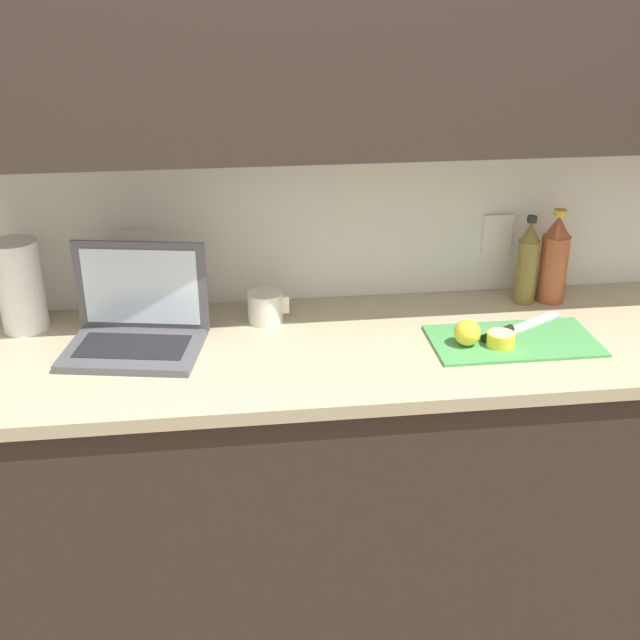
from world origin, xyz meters
The scene contains 12 objects.
ground_plane centered at (0.00, 0.00, 0.00)m, with size 12.00×12.00×0.00m, color brown.
wall_back centered at (0.00, 0.25, 1.56)m, with size 5.20×0.38×2.60m.
counter_unit centered at (-0.02, 0.00, 0.48)m, with size 2.47×0.64×0.94m.
laptop centered at (-0.34, 0.06, 1.00)m, with size 0.39×0.31×0.26m.
cutting_board centered at (0.65, -0.04, 0.94)m, with size 0.44×0.24×0.01m, color #4C9E51.
knife centered at (0.65, 0.00, 0.96)m, with size 0.28×0.18×0.02m.
lemon_half_cut centered at (0.60, -0.08, 0.97)m, with size 0.07×0.07×0.04m.
lemon_whole_beside centered at (0.51, -0.06, 0.98)m, with size 0.07×0.07×0.07m.
bottle_green_soda centered at (0.77, 0.22, 1.06)m, with size 0.06×0.06×0.26m.
bottle_oil_tall centered at (0.85, 0.22, 1.07)m, with size 0.08×0.08×0.28m.
measuring_cup centered at (0.00, 0.17, 0.98)m, with size 0.12×0.10×0.09m.
paper_towel_roll centered at (-0.66, 0.20, 1.07)m, with size 0.12×0.12×0.25m.
Camera 1 is at (-0.10, -1.88, 1.88)m, focal length 45.00 mm.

